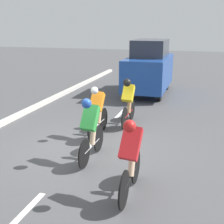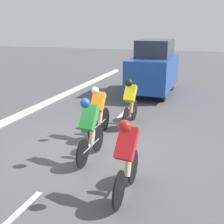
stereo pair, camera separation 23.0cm
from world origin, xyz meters
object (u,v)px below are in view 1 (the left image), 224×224
(cyclist_yellow, at_px, (128,100))
(support_car, at_px, (149,68))
(cyclist_red, at_px, (131,156))
(cyclist_orange, at_px, (97,110))
(cyclist_green, at_px, (91,127))

(cyclist_yellow, xyz_separation_m, support_car, (0.18, -4.63, 0.37))
(cyclist_yellow, relative_size, cyclist_red, 1.02)
(cyclist_orange, bearing_deg, cyclist_green, 103.51)
(support_car, bearing_deg, cyclist_orange, 86.16)
(cyclist_yellow, xyz_separation_m, cyclist_orange, (0.57, 1.23, -0.04))
(cyclist_orange, height_order, cyclist_red, cyclist_red)
(cyclist_orange, distance_m, support_car, 5.89)
(cyclist_green, height_order, cyclist_orange, cyclist_green)
(cyclist_orange, bearing_deg, cyclist_yellow, -114.97)
(cyclist_yellow, relative_size, cyclist_orange, 1.02)
(cyclist_orange, height_order, support_car, support_car)
(cyclist_green, distance_m, support_car, 7.44)
(cyclist_orange, xyz_separation_m, support_car, (-0.39, -5.86, 0.42))
(cyclist_yellow, bearing_deg, cyclist_orange, 65.03)
(cyclist_yellow, bearing_deg, cyclist_green, 85.99)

